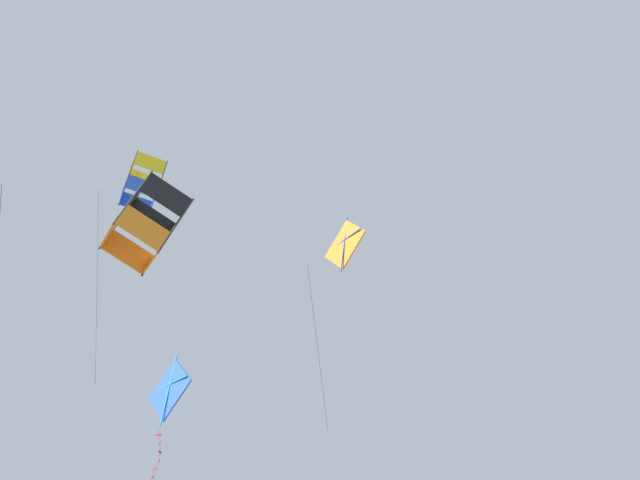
{
  "coord_description": "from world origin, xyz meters",
  "views": [
    {
      "loc": [
        -4.92,
        -19.97,
        6.66
      ],
      "look_at": [
        -1.48,
        0.14,
        19.89
      ],
      "focal_mm": 44.41,
      "sensor_mm": 36.0,
      "label": 1
    }
  ],
  "objects": [
    {
      "name": "kite_box_upper_right",
      "position": [
        -6.28,
        -4.95,
        16.53
      ],
      "size": [
        3.62,
        4.31,
        9.16
      ],
      "rotation": [
        0.38,
        0.0,
        1.9
      ],
      "color": "black"
    },
    {
      "name": "kite_diamond_mid_left",
      "position": [
        -5.63,
        3.58,
        16.08
      ],
      "size": [
        1.32,
        1.75,
        4.28
      ],
      "rotation": [
        0.15,
        0.0,
        2.31
      ],
      "color": "blue"
    },
    {
      "name": "kite_box_highest",
      "position": [
        -8.0,
        9.64,
        28.32
      ],
      "size": [
        2.78,
        2.48,
        10.41
      ],
      "rotation": [
        0.15,
        0.0,
        1.78
      ],
      "color": "yellow"
    },
    {
      "name": "kite_diamond_low_drifter",
      "position": [
        -0.76,
        -0.11,
        19.63
      ],
      "size": [
        1.7,
        1.79,
        6.64
      ],
      "rotation": [
        0.16,
        0.0,
        2.2
      ],
      "color": "orange"
    }
  ]
}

